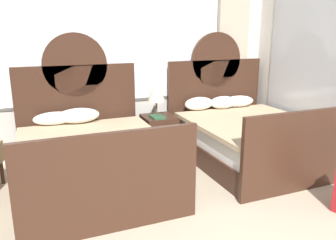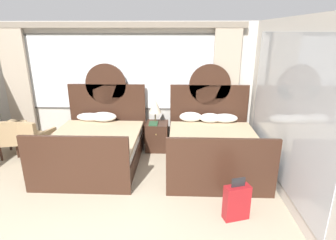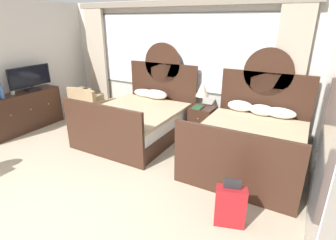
% 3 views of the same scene
% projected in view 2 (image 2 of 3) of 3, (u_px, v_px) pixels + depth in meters
% --- Properties ---
extents(wall_back_window, '(5.84, 0.22, 2.70)m').
position_uv_depth(wall_back_window, '(121.00, 81.00, 6.08)').
color(wall_back_window, beige).
rests_on(wall_back_window, ground_plane).
extents(wall_right_mirror, '(0.08, 4.48, 2.70)m').
position_uv_depth(wall_right_mirror, '(294.00, 115.00, 3.89)').
color(wall_right_mirror, beige).
rests_on(wall_right_mirror, ground_plane).
extents(bed_near_window, '(1.70, 2.14, 1.84)m').
position_uv_depth(bed_near_window, '(96.00, 145.00, 5.32)').
color(bed_near_window, '#382116').
rests_on(bed_near_window, ground_plane).
extents(bed_near_mirror, '(1.70, 2.14, 1.84)m').
position_uv_depth(bed_near_mirror, '(213.00, 147.00, 5.24)').
color(bed_near_mirror, '#382116').
rests_on(bed_near_mirror, ground_plane).
extents(nightstand_between_beds, '(0.47, 0.50, 0.62)m').
position_uv_depth(nightstand_between_beds, '(157.00, 136.00, 5.94)').
color(nightstand_between_beds, '#382116').
rests_on(nightstand_between_beds, ground_plane).
extents(table_lamp_on_nightstand, '(0.27, 0.27, 0.54)m').
position_uv_depth(table_lamp_on_nightstand, '(155.00, 106.00, 5.74)').
color(table_lamp_on_nightstand, brown).
rests_on(table_lamp_on_nightstand, nightstand_between_beds).
extents(book_on_nightstand, '(0.18, 0.26, 0.03)m').
position_uv_depth(book_on_nightstand, '(153.00, 124.00, 5.75)').
color(book_on_nightstand, '#285133').
rests_on(book_on_nightstand, nightstand_between_beds).
extents(armchair_by_window_left, '(0.79, 0.79, 0.82)m').
position_uv_depth(armchair_by_window_left, '(32.00, 136.00, 5.57)').
color(armchair_by_window_left, tan).
rests_on(armchair_by_window_left, ground_plane).
extents(armchair_by_window_centre, '(0.75, 0.75, 0.82)m').
position_uv_depth(armchair_by_window_centre, '(16.00, 136.00, 5.58)').
color(armchair_by_window_centre, tan).
rests_on(armchair_by_window_centre, ground_plane).
extents(suitcase_on_floor, '(0.38, 0.25, 0.63)m').
position_uv_depth(suitcase_on_floor, '(237.00, 202.00, 3.73)').
color(suitcase_on_floor, maroon).
rests_on(suitcase_on_floor, ground_plane).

